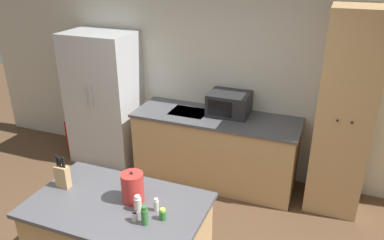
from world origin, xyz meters
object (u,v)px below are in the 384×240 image
(spice_bottle_pale_salt, at_px, (138,204))
(spice_bottle_tall_dark, at_px, (145,216))
(pantry_cabinet, at_px, (344,114))
(microwave, at_px, (229,104))
(spice_bottle_green_herb, at_px, (156,205))
(spice_bottle_amber_oil, at_px, (135,216))
(fire_extinguisher, at_px, (70,135))
(kettle, at_px, (133,187))
(spice_bottle_short_red, at_px, (163,214))
(refrigerator, at_px, (105,99))
(knife_block, at_px, (63,176))

(spice_bottle_pale_salt, bearing_deg, spice_bottle_tall_dark, -44.69)
(pantry_cabinet, relative_size, microwave, 4.57)
(pantry_cabinet, relative_size, spice_bottle_tall_dark, 14.80)
(pantry_cabinet, relative_size, spice_bottle_green_herb, 20.74)
(microwave, bearing_deg, spice_bottle_amber_oil, -91.80)
(spice_bottle_green_herb, bearing_deg, fire_extinguisher, 141.38)
(spice_bottle_amber_oil, distance_m, kettle, 0.27)
(spice_bottle_amber_oil, height_order, fire_extinguisher, spice_bottle_amber_oil)
(spice_bottle_amber_oil, bearing_deg, spice_bottle_short_red, 26.93)
(refrigerator, bearing_deg, pantry_cabinet, 0.35)
(pantry_cabinet, distance_m, spice_bottle_pale_salt, 2.42)
(pantry_cabinet, distance_m, knife_block, 2.86)
(refrigerator, relative_size, spice_bottle_tall_dark, 11.82)
(spice_bottle_amber_oil, relative_size, kettle, 0.32)
(spice_bottle_tall_dark, height_order, fire_extinguisher, spice_bottle_tall_dark)
(refrigerator, bearing_deg, kettle, -51.08)
(pantry_cabinet, relative_size, knife_block, 7.63)
(microwave, height_order, kettle, microwave)
(spice_bottle_short_red, bearing_deg, spice_bottle_pale_salt, 173.28)
(pantry_cabinet, bearing_deg, spice_bottle_tall_dark, -121.21)
(spice_bottle_tall_dark, relative_size, spice_bottle_green_herb, 1.40)
(fire_extinguisher, bearing_deg, spice_bottle_green_herb, -38.62)
(spice_bottle_tall_dark, bearing_deg, microwave, 90.39)
(spice_bottle_amber_oil, distance_m, spice_bottle_pale_salt, 0.12)
(spice_bottle_pale_salt, bearing_deg, spice_bottle_short_red, -6.72)
(microwave, height_order, knife_block, knife_block)
(pantry_cabinet, height_order, spice_bottle_tall_dark, pantry_cabinet)
(spice_bottle_short_red, bearing_deg, spice_bottle_amber_oil, -153.07)
(microwave, height_order, fire_extinguisher, microwave)
(spice_bottle_short_red, xyz_separation_m, spice_bottle_pale_salt, (-0.22, 0.03, 0.02))
(knife_block, height_order, spice_bottle_green_herb, knife_block)
(pantry_cabinet, xyz_separation_m, knife_block, (-2.11, -1.92, -0.12))
(kettle, bearing_deg, knife_block, -175.84)
(microwave, bearing_deg, fire_extinguisher, -177.60)
(spice_bottle_short_red, bearing_deg, knife_block, 175.21)
(spice_bottle_short_red, height_order, spice_bottle_amber_oil, spice_bottle_short_red)
(pantry_cabinet, distance_m, spice_bottle_green_herb, 2.30)
(knife_block, relative_size, spice_bottle_green_herb, 2.72)
(spice_bottle_amber_oil, xyz_separation_m, spice_bottle_pale_salt, (-0.04, 0.12, 0.02))
(refrigerator, height_order, spice_bottle_short_red, refrigerator)
(refrigerator, distance_m, spice_bottle_short_red, 2.68)
(microwave, bearing_deg, spice_bottle_pale_salt, -92.99)
(fire_extinguisher, bearing_deg, kettle, -40.64)
(spice_bottle_tall_dark, bearing_deg, spice_bottle_amber_oil, 177.39)
(knife_block, xyz_separation_m, fire_extinguisher, (-1.53, 1.90, -0.77))
(pantry_cabinet, bearing_deg, knife_block, -137.79)
(spice_bottle_green_herb, height_order, kettle, kettle)
(spice_bottle_green_herb, bearing_deg, spice_bottle_pale_salt, -159.82)
(microwave, distance_m, spice_bottle_tall_dark, 2.17)
(spice_bottle_tall_dark, relative_size, spice_bottle_amber_oil, 1.79)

